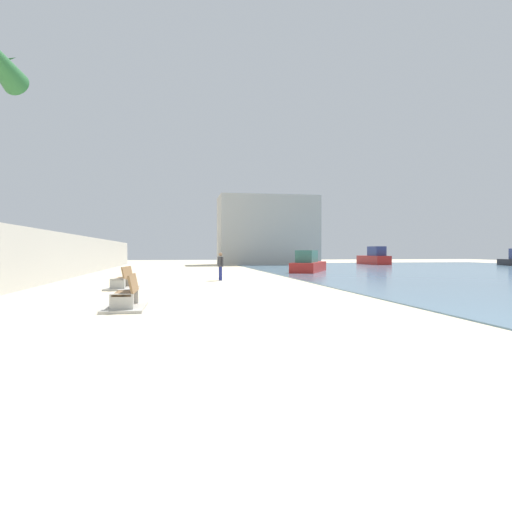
{
  "coord_description": "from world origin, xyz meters",
  "views": [
    {
      "loc": [
        -0.69,
        -8.07,
        1.62
      ],
      "look_at": [
        3.27,
        14.74,
        1.38
      ],
      "focal_mm": 31.23,
      "sensor_mm": 36.0,
      "label": 1
    }
  ],
  "objects_px": {
    "bench_near": "(126,301)",
    "boat_distant": "(309,264)",
    "boat_far_left": "(374,258)",
    "bench_far": "(122,284)",
    "person_walking": "(220,264)"
  },
  "relations": [
    {
      "from": "boat_far_left",
      "to": "boat_distant",
      "type": "xyz_separation_m",
      "value": [
        -13.73,
        -17.89,
        -0.2
      ]
    },
    {
      "from": "bench_near",
      "to": "boat_distant",
      "type": "xyz_separation_m",
      "value": [
        11.51,
        20.77,
        0.41
      ]
    },
    {
      "from": "bench_near",
      "to": "person_walking",
      "type": "height_order",
      "value": "person_walking"
    },
    {
      "from": "boat_far_left",
      "to": "person_walking",
      "type": "bearing_deg",
      "value": -128.67
    },
    {
      "from": "person_walking",
      "to": "bench_far",
      "type": "bearing_deg",
      "value": -133.63
    },
    {
      "from": "bench_near",
      "to": "bench_far",
      "type": "bearing_deg",
      "value": 97.65
    },
    {
      "from": "bench_far",
      "to": "boat_distant",
      "type": "height_order",
      "value": "boat_distant"
    },
    {
      "from": "bench_far",
      "to": "boat_far_left",
      "type": "xyz_separation_m",
      "value": [
        26.17,
        31.75,
        0.61
      ]
    },
    {
      "from": "bench_near",
      "to": "boat_distant",
      "type": "height_order",
      "value": "boat_distant"
    },
    {
      "from": "person_walking",
      "to": "boat_distant",
      "type": "height_order",
      "value": "boat_distant"
    },
    {
      "from": "bench_near",
      "to": "bench_far",
      "type": "relative_size",
      "value": 0.95
    },
    {
      "from": "boat_distant",
      "to": "bench_near",
      "type": "bearing_deg",
      "value": -119.0
    },
    {
      "from": "boat_far_left",
      "to": "boat_distant",
      "type": "relative_size",
      "value": 0.88
    },
    {
      "from": "bench_near",
      "to": "bench_far",
      "type": "xyz_separation_m",
      "value": [
        -0.93,
        6.91,
        0.0
      ]
    },
    {
      "from": "bench_far",
      "to": "person_walking",
      "type": "relative_size",
      "value": 1.42
    }
  ]
}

